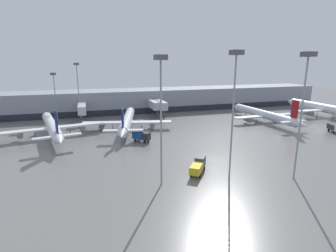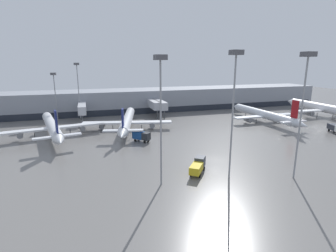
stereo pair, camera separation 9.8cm
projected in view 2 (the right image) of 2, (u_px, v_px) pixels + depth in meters
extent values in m
plane|color=slate|center=(214.00, 159.00, 55.60)|extent=(320.00, 320.00, 0.00)
cube|color=gray|center=(148.00, 100.00, 112.06)|extent=(160.00, 16.00, 9.00)
cube|color=#1E232D|center=(153.00, 111.00, 105.37)|extent=(156.80, 0.10, 2.40)
cube|color=#A8AAB2|center=(154.00, 104.00, 99.02)|extent=(2.60, 11.53, 2.80)
cylinder|color=#3F4247|center=(158.00, 115.00, 94.93)|extent=(0.44, 0.44, 3.20)
cube|color=#A8AAB2|center=(160.00, 104.00, 99.09)|extent=(2.60, 12.74, 2.80)
cylinder|color=#3F4247|center=(164.00, 115.00, 94.45)|extent=(0.44, 0.44, 3.20)
cube|color=#A8AAB2|center=(82.00, 108.00, 90.79)|extent=(2.60, 13.19, 2.80)
cylinder|color=#3F4247|center=(83.00, 120.00, 85.94)|extent=(0.44, 0.44, 3.20)
cylinder|color=silver|center=(52.00, 126.00, 71.90)|extent=(8.56, 29.01, 2.74)
cone|color=silver|center=(47.00, 116.00, 85.53)|extent=(3.16, 3.48, 2.61)
cone|color=silver|center=(60.00, 141.00, 57.79)|extent=(3.25, 4.53, 2.47)
cube|color=silver|center=(52.00, 128.00, 71.41)|extent=(27.84, 8.21, 0.44)
cube|color=silver|center=(58.00, 136.00, 60.47)|extent=(10.67, 3.58, 0.35)
cube|color=navy|center=(56.00, 122.00, 59.68)|extent=(0.83, 2.39, 5.53)
cylinder|color=slate|center=(20.00, 135.00, 67.94)|extent=(2.06, 3.13, 1.51)
cylinder|color=slate|center=(82.00, 128.00, 75.27)|extent=(2.06, 3.13, 1.51)
cylinder|color=#2D2D33|center=(49.00, 126.00, 80.44)|extent=(0.20, 0.20, 1.91)
cylinder|color=#2D2D33|center=(35.00, 137.00, 69.08)|extent=(0.20, 0.20, 1.91)
cylinder|color=#2D2D33|center=(70.00, 132.00, 73.27)|extent=(0.20, 0.20, 1.91)
cylinder|color=white|center=(323.00, 108.00, 99.02)|extent=(3.55, 30.10, 3.25)
cone|color=white|center=(291.00, 102.00, 114.68)|extent=(3.12, 3.61, 3.09)
cube|color=white|center=(324.00, 110.00, 98.48)|extent=(23.87, 2.93, 0.44)
cylinder|color=slate|center=(309.00, 113.00, 96.85)|extent=(1.82, 2.98, 1.79)
cylinder|color=#2D2D33|center=(302.00, 110.00, 108.68)|extent=(0.20, 0.20, 1.87)
cylinder|color=#2D2D33|center=(317.00, 115.00, 97.13)|extent=(0.20, 0.20, 1.87)
cylinder|color=#2D2D33|center=(333.00, 114.00, 99.25)|extent=(0.20, 0.20, 1.87)
cylinder|color=silver|center=(263.00, 114.00, 90.21)|extent=(3.60, 30.02, 2.78)
cone|color=silver|center=(236.00, 107.00, 105.39)|extent=(2.73, 3.13, 2.64)
cone|color=silver|center=(302.00, 125.00, 74.51)|extent=(2.62, 4.24, 2.51)
cube|color=silver|center=(264.00, 116.00, 89.65)|extent=(23.09, 3.27, 0.44)
cube|color=silver|center=(293.00, 122.00, 77.47)|extent=(8.79, 1.72, 0.35)
cube|color=maroon|center=(295.00, 110.00, 76.66)|extent=(0.42, 2.38, 5.74)
cylinder|color=slate|center=(248.00, 120.00, 87.83)|extent=(1.61, 2.94, 1.53)
cylinder|color=slate|center=(279.00, 117.00, 91.87)|extent=(1.61, 2.94, 1.53)
cylinder|color=#2D2D33|center=(246.00, 115.00, 99.63)|extent=(0.20, 0.20, 1.48)
cylinder|color=#2D2D33|center=(256.00, 121.00, 88.14)|extent=(0.20, 0.20, 1.48)
cylinder|color=#2D2D33|center=(274.00, 120.00, 90.45)|extent=(0.20, 0.20, 1.48)
cylinder|color=silver|center=(127.00, 120.00, 80.81)|extent=(9.58, 29.89, 2.89)
cone|color=silver|center=(131.00, 111.00, 96.89)|extent=(3.40, 3.72, 2.75)
cone|color=silver|center=(122.00, 135.00, 64.17)|extent=(3.52, 4.82, 2.61)
cube|color=silver|center=(127.00, 122.00, 80.22)|extent=(27.12, 9.01, 0.44)
cube|color=silver|center=(123.00, 130.00, 67.37)|extent=(10.43, 3.94, 0.35)
cube|color=navy|center=(123.00, 118.00, 66.62)|extent=(0.95, 2.69, 5.14)
cylinder|color=slate|center=(102.00, 126.00, 79.88)|extent=(2.29, 3.54, 1.59)
cylinder|color=slate|center=(152.00, 125.00, 80.97)|extent=(2.29, 3.54, 1.59)
cylinder|color=#2D2D33|center=(130.00, 120.00, 90.74)|extent=(0.20, 0.20, 1.42)
cylinder|color=#2D2D33|center=(113.00, 128.00, 79.52)|extent=(0.20, 0.20, 1.42)
cylinder|color=#2D2D33|center=(142.00, 127.00, 80.15)|extent=(0.20, 0.20, 1.42)
cube|color=#2D333D|center=(334.00, 127.00, 77.19)|extent=(2.91, 4.10, 1.58)
cylinder|color=black|center=(335.00, 130.00, 78.09)|extent=(0.45, 0.74, 0.70)
cylinder|color=black|center=(329.00, 130.00, 78.10)|extent=(0.45, 0.74, 0.70)
cube|color=#19478C|center=(139.00, 135.00, 68.16)|extent=(3.32, 3.36, 1.90)
cube|color=#26282D|center=(146.00, 136.00, 67.04)|extent=(2.48, 2.48, 1.87)
cylinder|color=black|center=(148.00, 140.00, 68.00)|extent=(0.66, 0.68, 0.70)
cylinder|color=black|center=(145.00, 142.00, 66.62)|extent=(0.66, 0.68, 0.70)
cylinder|color=black|center=(139.00, 139.00, 69.40)|extent=(0.66, 0.68, 0.70)
cylinder|color=black|center=(135.00, 140.00, 68.02)|extent=(0.66, 0.68, 0.70)
cube|color=gold|center=(196.00, 168.00, 47.31)|extent=(3.65, 4.00, 1.38)
cube|color=#333842|center=(200.00, 161.00, 49.92)|extent=(2.72, 2.82, 1.91)
cylinder|color=black|center=(196.00, 167.00, 50.58)|extent=(0.62, 0.71, 0.70)
cylinder|color=black|center=(204.00, 168.00, 50.04)|extent=(0.62, 0.71, 0.70)
cylinder|color=black|center=(191.00, 175.00, 47.23)|extent=(0.62, 0.71, 0.70)
cylinder|color=black|center=(200.00, 176.00, 46.69)|extent=(0.62, 0.71, 0.70)
cylinder|color=gray|center=(79.00, 93.00, 93.39)|extent=(0.30, 0.30, 19.14)
cube|color=#4C4C51|center=(76.00, 64.00, 91.03)|extent=(1.80, 1.80, 0.80)
cylinder|color=gray|center=(232.00, 120.00, 44.36)|extent=(0.30, 0.30, 21.20)
cube|color=#4C4C51|center=(236.00, 52.00, 41.75)|extent=(1.80, 1.80, 0.80)
cylinder|color=gray|center=(56.00, 98.00, 91.15)|extent=(0.30, 0.30, 15.87)
cube|color=#4C4C51|center=(53.00, 74.00, 89.18)|extent=(1.80, 1.80, 0.80)
cylinder|color=gray|center=(161.00, 126.00, 41.80)|extent=(0.30, 0.30, 20.39)
cube|color=#4C4C51|center=(160.00, 57.00, 39.30)|extent=(1.80, 1.80, 0.80)
cylinder|color=gray|center=(300.00, 121.00, 44.19)|extent=(0.30, 0.30, 20.92)
cube|color=#4C4C51|center=(309.00, 54.00, 41.63)|extent=(1.80, 1.80, 0.80)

